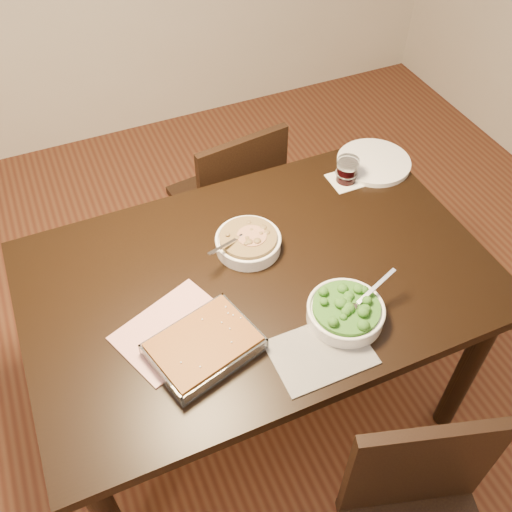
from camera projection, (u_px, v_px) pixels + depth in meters
ground at (258, 397)px, 2.28m from camera, size 4.00×4.00×0.00m
table at (259, 294)px, 1.79m from camera, size 1.40×0.90×0.75m
magazine_a at (174, 330)px, 1.58m from camera, size 0.36×0.32×0.01m
magazine_b at (321, 352)px, 1.53m from camera, size 0.27×0.19×0.00m
coaster at (346, 180)px, 2.02m from camera, size 0.11×0.11×0.00m
stew_bowl at (248, 242)px, 1.78m from camera, size 0.22×0.21×0.08m
broccoli_bowl at (346, 312)px, 1.59m from camera, size 0.25×0.22×0.09m
baking_dish at (204, 346)px, 1.52m from camera, size 0.32×0.27×0.05m
wine_tumbler at (347, 170)px, 1.99m from camera, size 0.08×0.08×0.09m
dinner_plate at (374, 162)px, 2.08m from camera, size 0.27×0.27×0.02m
chair_far at (232, 198)px, 2.40m from camera, size 0.43×0.43×0.82m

